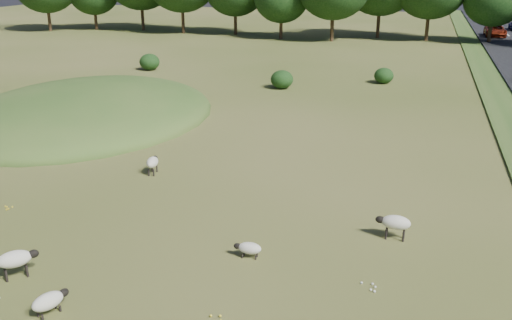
# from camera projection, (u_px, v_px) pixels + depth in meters

# --- Properties ---
(ground) EXTENTS (160.00, 160.00, 0.00)m
(ground) POSITION_uv_depth(u_px,v_px,m) (290.00, 101.00, 41.90)
(ground) COLOR #3E4F18
(ground) RESTS_ON ground
(mound) EXTENTS (16.00, 20.00, 4.00)m
(mound) POSITION_uv_depth(u_px,v_px,m) (87.00, 116.00, 37.77)
(mound) COLOR #33561E
(mound) RESTS_ON ground
(shrubs) EXTENTS (23.29, 6.31, 1.53)m
(shrubs) POSITION_uv_depth(u_px,v_px,m) (250.00, 71.00, 49.17)
(shrubs) COLOR black
(shrubs) RESTS_ON ground
(sheep_0) EXTENTS (1.30, 0.61, 0.94)m
(sheep_0) POSITION_uv_depth(u_px,v_px,m) (395.00, 223.00, 21.02)
(sheep_0) COLOR beige
(sheep_0) RESTS_ON ground
(sheep_1) EXTENTS (1.00, 0.46, 0.57)m
(sheep_1) POSITION_uv_depth(u_px,v_px,m) (249.00, 248.00, 19.77)
(sheep_1) COLOR beige
(sheep_1) RESTS_ON ground
(sheep_2) EXTENTS (1.22, 1.23, 0.95)m
(sheep_2) POSITION_uv_depth(u_px,v_px,m) (16.00, 259.00, 18.44)
(sheep_2) COLOR beige
(sheep_2) RESTS_ON ground
(sheep_3) EXTENTS (0.88, 1.23, 0.69)m
(sheep_3) POSITION_uv_depth(u_px,v_px,m) (49.00, 301.00, 16.60)
(sheep_3) COLOR beige
(sheep_3) RESTS_ON ground
(sheep_4) EXTENTS (0.67, 1.21, 0.85)m
(sheep_4) POSITION_uv_depth(u_px,v_px,m) (153.00, 162.00, 27.46)
(sheep_4) COLOR beige
(sheep_4) RESTS_ON ground
(car_4) EXTENTS (2.48, 5.39, 1.50)m
(car_4) POSITION_uv_depth(u_px,v_px,m) (495.00, 31.00, 74.64)
(car_4) COLOR maroon
(car_4) RESTS_ON road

